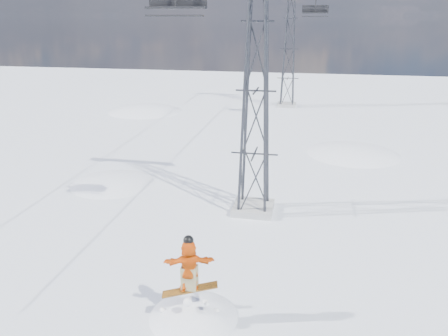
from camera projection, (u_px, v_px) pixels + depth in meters
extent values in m
plane|color=white|center=(190.00, 322.00, 12.71)|extent=(120.00, 120.00, 0.00)
sphere|color=white|center=(124.00, 304.00, 25.78)|extent=(16.00, 16.00, 16.00)
sphere|color=white|center=(340.00, 279.00, 31.42)|extent=(20.00, 20.00, 20.00)
sphere|color=white|center=(152.00, 212.00, 44.27)|extent=(22.00, 22.00, 22.00)
cube|color=#999999|center=(253.00, 208.00, 19.93)|extent=(1.80, 1.80, 0.30)
cube|color=#999999|center=(287.00, 105.00, 43.08)|extent=(1.80, 1.80, 0.30)
cube|color=#BE6F19|center=(190.00, 290.00, 12.30)|extent=(1.60, 0.66, 0.35)
imported|color=#E4540A|center=(189.00, 265.00, 12.04)|extent=(1.50, 0.83, 1.54)
cube|color=#8E8358|center=(190.00, 278.00, 12.18)|extent=(0.51, 0.43, 0.71)
sphere|color=black|center=(188.00, 241.00, 11.79)|extent=(0.29, 0.29, 0.29)
cube|color=black|center=(176.00, 8.00, 14.06)|extent=(1.96, 0.44, 0.08)
cylinder|color=black|center=(174.00, 16.00, 13.91)|extent=(1.96, 0.06, 0.06)
cube|color=black|center=(315.00, 13.00, 33.21)|extent=(1.99, 0.45, 0.08)
cube|color=black|center=(315.00, 9.00, 33.32)|extent=(1.99, 0.06, 0.55)
cylinder|color=black|center=(315.00, 16.00, 33.07)|extent=(1.99, 0.06, 0.06)
cylinder|color=black|center=(315.00, 8.00, 32.82)|extent=(1.99, 0.05, 0.05)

